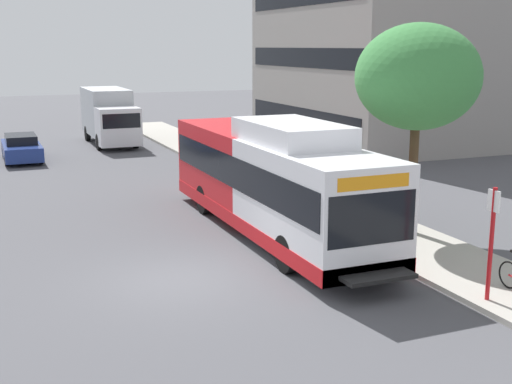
# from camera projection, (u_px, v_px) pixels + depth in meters

# --- Properties ---
(ground_plane) EXTENTS (120.00, 120.00, 0.00)m
(ground_plane) POSITION_uv_depth(u_px,v_px,m) (118.00, 210.00, 24.09)
(ground_plane) COLOR #4C4C51
(sidewalk_curb) EXTENTS (3.00, 56.00, 0.14)m
(sidewalk_curb) POSITION_uv_depth(u_px,v_px,m) (316.00, 202.00, 24.91)
(sidewalk_curb) COLOR #A8A399
(sidewalk_curb) RESTS_ON ground
(transit_bus) EXTENTS (2.58, 12.25, 3.65)m
(transit_bus) POSITION_uv_depth(u_px,v_px,m) (272.00, 180.00, 20.65)
(transit_bus) COLOR white
(transit_bus) RESTS_ON ground
(bus_stop_sign_pole) EXTENTS (0.10, 0.36, 2.60)m
(bus_stop_sign_pole) POSITION_uv_depth(u_px,v_px,m) (492.00, 235.00, 14.86)
(bus_stop_sign_pole) COLOR red
(bus_stop_sign_pole) RESTS_ON sidewalk_curb
(street_tree_near_stop) EXTENTS (3.69, 3.69, 6.31)m
(street_tree_near_stop) POSITION_uv_depth(u_px,v_px,m) (418.00, 77.00, 19.69)
(street_tree_near_stop) COLOR #4C3823
(street_tree_near_stop) RESTS_ON sidewalk_curb
(parked_car_far_lane) EXTENTS (1.80, 4.50, 1.33)m
(parked_car_far_lane) POSITION_uv_depth(u_px,v_px,m) (21.00, 148.00, 34.21)
(parked_car_far_lane) COLOR navy
(parked_car_far_lane) RESTS_ON ground
(box_truck_background) EXTENTS (2.32, 7.01, 3.25)m
(box_truck_background) POSITION_uv_depth(u_px,v_px,m) (109.00, 115.00, 39.81)
(box_truck_background) COLOR silver
(box_truck_background) RESTS_ON ground
(lattice_comm_tower) EXTENTS (1.10, 1.10, 26.86)m
(lattice_comm_tower) POSITION_uv_depth(u_px,v_px,m) (324.00, 6.00, 53.03)
(lattice_comm_tower) COLOR #B7B7BC
(lattice_comm_tower) RESTS_ON ground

